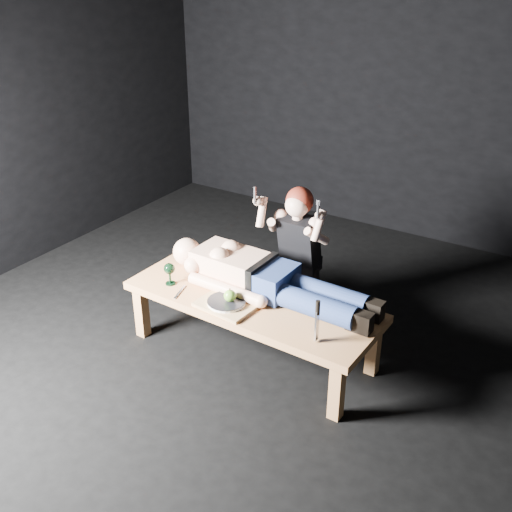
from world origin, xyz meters
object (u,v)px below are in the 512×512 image
Objects in this scene: lying_man at (269,275)px; carving_knife at (317,322)px; table at (252,326)px; kneeling_woman at (303,251)px; goblet at (170,274)px; serving_tray at (226,305)px.

lying_man is 0.65m from carving_knife.
table is 1.59× the size of kneeling_woman.
lying_man is at bearing -89.38° from kneeling_woman.
lying_man is 6.29× the size of carving_knife.
lying_man is 0.71m from goblet.
kneeling_woman is at bearing 80.48° from serving_tray.
table is 0.98× the size of lying_man.
goblet is (-0.65, -0.27, -0.05)m from lying_man.
lying_man is 0.36m from serving_tray.
lying_man is 0.50m from kneeling_woman.
serving_tray is 0.51m from goblet.
carving_knife is (1.19, -0.08, 0.06)m from goblet.
table is 0.39m from lying_man.
lying_man is (0.06, 0.13, 0.36)m from table.
table is at bearing -94.95° from kneeling_woman.
carving_knife reaches higher than lying_man.
serving_tray is at bearing -100.06° from kneeling_woman.
table is 10.80× the size of goblet.
kneeling_woman is at bearing 124.66° from carving_knife.
carving_knife is at bearing -3.64° from goblet.
kneeling_woman is 1.02m from carving_knife.
goblet is (-0.59, -0.15, 0.31)m from table.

